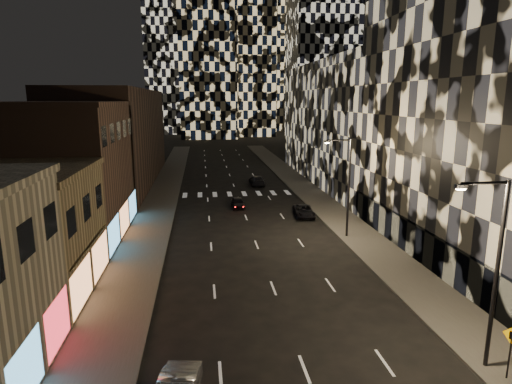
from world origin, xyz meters
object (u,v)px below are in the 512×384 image
object	(u,v)px
streetlight_near	(493,263)
car_dark_rightlane	(304,211)
car_dark_midlane	(238,203)
car_dark_oncoming	(257,180)
streetlight_far	(347,181)
ped_sign	(511,344)

from	to	relation	value
streetlight_near	car_dark_rightlane	world-z (taller)	streetlight_near
streetlight_near	car_dark_midlane	xyz separation A→B (m)	(-8.85, 32.34, -4.74)
car_dark_oncoming	car_dark_rightlane	bearing A→B (deg)	98.79
car_dark_oncoming	car_dark_rightlane	size ratio (longest dim) A/B	1.11
car_dark_midlane	car_dark_oncoming	bearing A→B (deg)	72.08
streetlight_near	streetlight_far	distance (m)	20.00
streetlight_far	streetlight_near	bearing A→B (deg)	-90.00
streetlight_far	car_dark_rightlane	world-z (taller)	streetlight_far
streetlight_near	car_dark_rightlane	bearing A→B (deg)	94.20
car_dark_oncoming	car_dark_rightlane	distance (m)	18.35
streetlight_far	ped_sign	size ratio (longest dim) A/B	3.53
streetlight_near	car_dark_midlane	bearing A→B (deg)	105.31
car_dark_midlane	car_dark_rightlane	size ratio (longest dim) A/B	0.81
car_dark_rightlane	ped_sign	distance (m)	28.72
car_dark_oncoming	car_dark_rightlane	xyz separation A→B (m)	(2.83, -18.13, -0.10)
streetlight_near	car_dark_oncoming	bearing A→B (deg)	96.07
streetlight_far	car_dark_oncoming	distance (m)	26.55
car_dark_rightlane	ped_sign	size ratio (longest dim) A/B	1.75
car_dark_midlane	streetlight_near	bearing A→B (deg)	-75.92
streetlight_far	ped_sign	xyz separation A→B (m)	(0.58, -21.02, -3.48)
streetlight_near	streetlight_far	size ratio (longest dim) A/B	1.00
streetlight_far	car_dark_oncoming	bearing A→B (deg)	100.70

